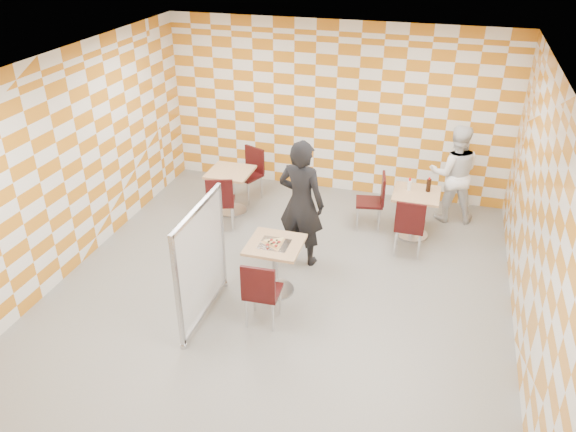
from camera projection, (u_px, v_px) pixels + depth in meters
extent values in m
plane|color=gray|center=(277.00, 297.00, 7.48)|extent=(7.00, 7.00, 0.00)
plane|color=white|center=(274.00, 73.00, 6.04)|extent=(7.00, 7.00, 0.00)
plane|color=white|center=(336.00, 110.00, 9.71)|extent=(6.00, 0.00, 6.00)
plane|color=white|center=(62.00, 169.00, 7.50)|extent=(0.00, 7.00, 7.00)
plane|color=white|center=(542.00, 232.00, 6.03)|extent=(0.00, 7.00, 7.00)
cube|color=tan|center=(275.00, 245.00, 7.27)|extent=(0.70, 0.70, 0.04)
cylinder|color=#A5A5AA|center=(275.00, 268.00, 7.44)|extent=(0.08, 0.08, 0.70)
cylinder|color=#A5A5AA|center=(276.00, 289.00, 7.61)|extent=(0.50, 0.50, 0.03)
cube|color=tan|center=(417.00, 194.00, 8.56)|extent=(0.70, 0.70, 0.04)
cylinder|color=#A5A5AA|center=(414.00, 215.00, 8.74)|extent=(0.08, 0.08, 0.70)
cylinder|color=#A5A5AA|center=(412.00, 234.00, 8.91)|extent=(0.50, 0.50, 0.03)
cube|color=tan|center=(230.00, 172.00, 9.27)|extent=(0.70, 0.70, 0.04)
cylinder|color=#A5A5AA|center=(231.00, 192.00, 9.45)|extent=(0.08, 0.08, 0.70)
cylinder|color=#A5A5AA|center=(232.00, 210.00, 9.62)|extent=(0.50, 0.50, 0.03)
cube|color=#340A0A|center=(263.00, 291.00, 6.85)|extent=(0.44, 0.44, 0.04)
cube|color=#340A0A|center=(258.00, 284.00, 6.56)|extent=(0.42, 0.06, 0.45)
cylinder|color=silver|center=(280.00, 301.00, 7.07)|extent=(0.03, 0.03, 0.43)
cylinder|color=silver|center=(254.00, 297.00, 7.14)|extent=(0.03, 0.03, 0.43)
cylinder|color=silver|center=(273.00, 317.00, 6.78)|extent=(0.03, 0.03, 0.43)
cylinder|color=silver|center=(246.00, 313.00, 6.85)|extent=(0.03, 0.03, 0.43)
cube|color=#340A0A|center=(410.00, 226.00, 8.26)|extent=(0.42, 0.42, 0.04)
cube|color=#340A0A|center=(410.00, 218.00, 7.97)|extent=(0.42, 0.04, 0.45)
cylinder|color=silver|center=(421.00, 236.00, 8.47)|extent=(0.03, 0.03, 0.43)
cylinder|color=silver|center=(398.00, 233.00, 8.56)|extent=(0.03, 0.03, 0.43)
cylinder|color=silver|center=(419.00, 247.00, 8.19)|extent=(0.03, 0.03, 0.43)
cylinder|color=silver|center=(395.00, 244.00, 8.27)|extent=(0.03, 0.03, 0.43)
cube|color=#340A0A|center=(369.00, 202.00, 8.93)|extent=(0.48, 0.48, 0.04)
cube|color=#340A0A|center=(383.00, 189.00, 8.79)|extent=(0.11, 0.42, 0.45)
cylinder|color=silver|center=(358.00, 210.00, 9.21)|extent=(0.03, 0.03, 0.43)
cylinder|color=silver|center=(358.00, 220.00, 8.91)|extent=(0.03, 0.03, 0.43)
cylinder|color=silver|center=(379.00, 211.00, 9.18)|extent=(0.03, 0.03, 0.43)
cylinder|color=silver|center=(379.00, 221.00, 8.88)|extent=(0.03, 0.03, 0.43)
cube|color=#340A0A|center=(221.00, 202.00, 8.95)|extent=(0.53, 0.53, 0.04)
cube|color=#340A0A|center=(219.00, 193.00, 8.65)|extent=(0.41, 0.17, 0.45)
cylinder|color=silver|center=(233.00, 209.00, 9.22)|extent=(0.03, 0.03, 0.43)
cylinder|color=silver|center=(212.00, 210.00, 9.20)|extent=(0.03, 0.03, 0.43)
cylinder|color=silver|center=(232.00, 219.00, 8.92)|extent=(0.03, 0.03, 0.43)
cylinder|color=silver|center=(211.00, 220.00, 8.91)|extent=(0.03, 0.03, 0.43)
cube|color=#340A0A|center=(247.00, 176.00, 9.81)|extent=(0.55, 0.55, 0.04)
cube|color=#340A0A|center=(255.00, 159.00, 9.82)|extent=(0.40, 0.20, 0.45)
cylinder|color=silver|center=(234.00, 189.00, 9.90)|extent=(0.03, 0.03, 0.43)
cylinder|color=silver|center=(249.00, 194.00, 9.71)|extent=(0.03, 0.03, 0.43)
cylinder|color=silver|center=(247.00, 182.00, 10.13)|extent=(0.03, 0.03, 0.43)
cylinder|color=silver|center=(261.00, 187.00, 9.94)|extent=(0.03, 0.03, 0.43)
cube|color=white|center=(201.00, 262.00, 6.79)|extent=(0.02, 1.30, 1.40)
cube|color=#B2B2B7|center=(197.00, 209.00, 6.44)|extent=(0.05, 1.30, 0.05)
cube|color=#B2B2B7|center=(205.00, 309.00, 7.13)|extent=(0.05, 1.30, 0.05)
cube|color=#B2B2B7|center=(177.00, 293.00, 6.24)|extent=(0.05, 0.05, 1.50)
cylinder|color=#B2B2B7|center=(184.00, 346.00, 6.61)|extent=(0.08, 0.08, 0.05)
cube|color=#B2B2B7|center=(222.00, 236.00, 7.34)|extent=(0.05, 0.05, 1.50)
cylinder|color=#B2B2B7|center=(225.00, 284.00, 7.71)|extent=(0.08, 0.08, 0.05)
imported|color=black|center=(301.00, 203.00, 7.84)|extent=(0.75, 0.56, 1.87)
imported|color=white|center=(454.00, 174.00, 9.02)|extent=(0.88, 0.73, 1.63)
cube|color=silver|center=(274.00, 244.00, 7.24)|extent=(0.38, 0.34, 0.01)
cone|color=tan|center=(274.00, 243.00, 7.24)|extent=(0.40, 0.40, 0.02)
cone|color=#F2D88C|center=(275.00, 241.00, 7.25)|extent=(0.33, 0.33, 0.01)
cylinder|color=maroon|center=(268.00, 245.00, 7.15)|extent=(0.04, 0.04, 0.01)
cylinder|color=maroon|center=(276.00, 246.00, 7.14)|extent=(0.04, 0.04, 0.01)
cylinder|color=maroon|center=(274.00, 242.00, 7.21)|extent=(0.04, 0.04, 0.01)
cylinder|color=maroon|center=(271.00, 240.00, 7.26)|extent=(0.04, 0.04, 0.01)
cylinder|color=maroon|center=(279.00, 242.00, 7.22)|extent=(0.04, 0.04, 0.01)
torus|color=black|center=(277.00, 243.00, 7.19)|extent=(0.03, 0.03, 0.01)
torus|color=black|center=(272.00, 244.00, 7.18)|extent=(0.03, 0.03, 0.01)
torus|color=black|center=(277.00, 240.00, 7.25)|extent=(0.03, 0.03, 0.01)
torus|color=black|center=(269.00, 241.00, 7.22)|extent=(0.03, 0.03, 0.01)
cylinder|color=white|center=(409.00, 185.00, 8.60)|extent=(0.06, 0.06, 0.16)
cylinder|color=red|center=(410.00, 179.00, 8.55)|extent=(0.04, 0.04, 0.04)
cylinder|color=black|center=(429.00, 185.00, 8.55)|extent=(0.07, 0.07, 0.20)
cylinder|color=red|center=(430.00, 179.00, 8.50)|extent=(0.03, 0.03, 0.03)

